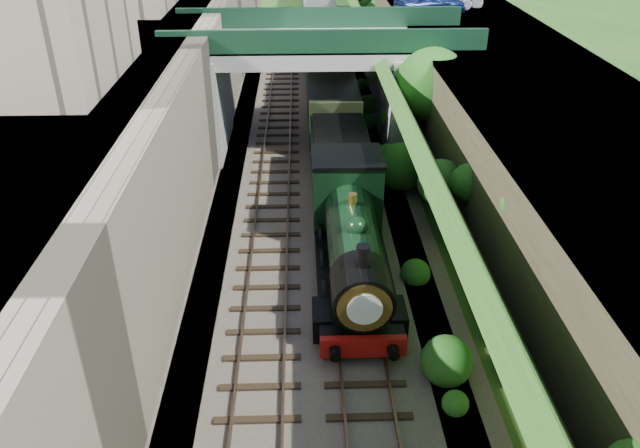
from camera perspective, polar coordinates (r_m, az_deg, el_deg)
The scene contains 15 objects.
trackbed at distance 32.46m, azimuth -0.57°, elevation 4.47°, with size 10.00×90.00×0.20m, color #473F38.
retaining_wall at distance 31.55m, azimuth -10.79°, elevation 9.86°, with size 1.00×90.00×7.00m, color #756B56.
street_plateau_left at distance 32.28m, azimuth -17.02°, elevation 9.54°, with size 6.00×90.00×7.00m, color #262628.
street_plateau_right at distance 32.90m, azimuth 16.41°, elevation 9.30°, with size 8.00×90.00×6.25m, color #262628.
embankment_slope at distance 29.84m, azimuth 9.08°, elevation 7.07°, with size 4.30×90.00×6.36m.
track_left at distance 32.42m, azimuth -4.12°, elevation 4.64°, with size 2.50×90.00×0.20m.
track_right at distance 32.44m, azimuth 1.56°, elevation 4.73°, with size 2.50×90.00×0.20m.
road_bridge at distance 34.85m, azimuth 0.83°, elevation 13.22°, with size 16.00×6.40×7.25m.
building_near at distance 25.50m, azimuth -23.16°, elevation 16.38°, with size 4.00×8.00×4.00m, color gray.
tree at distance 31.81m, azimuth 10.34°, elevation 12.24°, with size 3.60×3.80×6.60m.
car_blue at distance 40.40m, azimuth 10.03°, elevation 19.32°, with size 1.77×4.39×1.50m, color navy.
locomotive at distance 23.25m, azimuth 2.93°, elevation -1.40°, with size 3.10×10.22×3.83m.
tender at distance 29.90m, azimuth 1.83°, elevation 5.38°, with size 2.70×6.00×3.05m.
coach_front at distance 41.59m, azimuth 0.76°, elevation 13.01°, with size 2.90×18.00×3.70m.
coach_middle at distance 59.85m, azimuth -0.07°, elevation 18.09°, with size 2.90×18.00×3.70m.
Camera 1 is at (-0.63, -9.43, 13.77)m, focal length 35.00 mm.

